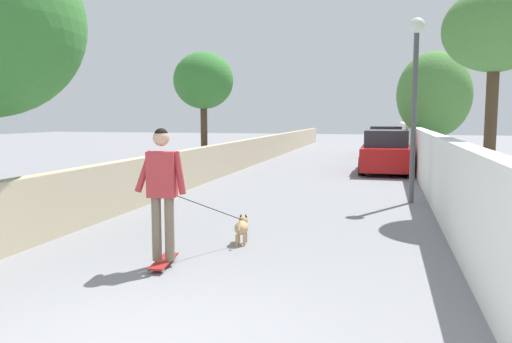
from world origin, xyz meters
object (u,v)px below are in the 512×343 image
Objects in this scene: car_far at (386,143)px; tree_right_near at (495,32)px; person_skateboarder at (162,183)px; tree_left_distant at (203,81)px; dog at (241,227)px; lamp_post at (415,77)px; skateboard at (164,261)px; tree_right_far at (434,95)px; car_near at (386,153)px.

tree_right_near is at bearing -172.15° from car_far.
tree_right_near is 7.55m from person_skateboarder.
tree_left_distant is 10.38m from dog.
skateboard is at bearing 150.05° from lamp_post.
person_skateboarder is at bearing 154.38° from dog.
tree_right_far is 15.90m from dog.
car_far is at bearing 7.85° from tree_right_near.
car_far is at bearing 29.40° from tree_right_far.
tree_right_near reaches higher than person_skateboarder.
tree_right_near is 5.66× the size of skateboard.
person_skateboarder is 0.46× the size of car_far.
dog is (-3.61, 4.29, -3.46)m from tree_right_near.
car_far is at bearing 0.00° from car_near.
tree_right_far is 2.64× the size of person_skateboarder.
tree_right_far is at bearing -7.24° from lamp_post.
tree_left_distant is at bearing 23.65° from dog.
dog is at bearing -25.62° from skateboard.
dog is at bearing 130.06° from tree_right_near.
car_far is at bearing -8.34° from skateboard.
tree_right_far is 10.52m from lamp_post.
car_near is (-3.83, 1.92, -2.23)m from tree_right_far.
car_near is at bearing 180.00° from car_far.
dog is at bearing -25.62° from person_skateboarder.
tree_right_far is at bearing -53.64° from tree_left_distant.
car_far reaches higher than skateboard.
dog reaches higher than skateboard.
car_far is (13.85, 0.60, -2.22)m from lamp_post.
car_near is (2.17, -6.22, -2.53)m from tree_left_distant.
tree_right_near is 11.53m from tree_right_far.
tree_right_near is 1.09× the size of tree_left_distant.
tree_right_near is 2.69× the size of dog.
car_far is (19.97, -2.93, 0.65)m from skateboard.
car_near is (7.67, 2.06, -3.02)m from tree_right_near.
car_far is (18.53, -2.23, 0.44)m from dog.
tree_left_distant is 5.20× the size of skateboard.
tree_right_far is 1.12× the size of lamp_post.
lamp_post is 2.37× the size of person_skateboarder.
tree_right_near is 7.99m from skateboard.
tree_right_far is at bearing -150.60° from car_far.
tree_right_near reaches higher than dog.
car_near is at bearing 15.01° from tree_right_near.
tree_right_far reaches higher than car_far.
tree_right_near is 6.59m from dog.
skateboard is 0.48× the size of dog.
lamp_post is 5.22× the size of skateboard.
tree_left_distant is 2.47× the size of dog.
car_near is (6.60, 0.60, -2.22)m from lamp_post.
skateboard is (-10.55, -3.30, -3.18)m from tree_left_distant.
tree_right_near reaches higher than skateboard.
lamp_post reaches higher than person_skateboarder.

